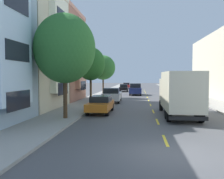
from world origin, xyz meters
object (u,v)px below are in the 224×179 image
object	(u,v)px
parked_sedan_orange	(101,104)
parked_hatchback_red	(126,86)
street_tree_second	(91,64)
parked_hatchback_black	(124,88)
moving_navy_sedan	(135,89)
parked_sedan_teal	(174,91)
street_tree_third	(103,68)
parked_pickup_silver	(112,95)
parked_pickup_burgundy	(187,95)
delivery_box_truck	(179,91)
street_tree_nearest	(65,49)

from	to	relation	value
parked_sedan_orange	parked_hatchback_red	world-z (taller)	parked_hatchback_red
street_tree_second	parked_hatchback_black	bearing A→B (deg)	85.09
street_tree_second	moving_navy_sedan	bearing A→B (deg)	73.17
parked_sedan_orange	parked_hatchback_black	bearing A→B (deg)	89.72
parked_hatchback_black	parked_sedan_teal	world-z (taller)	parked_hatchback_black
parked_sedan_orange	parked_hatchback_red	distance (m)	42.25
moving_navy_sedan	street_tree_second	bearing A→B (deg)	-106.83
parked_sedan_teal	moving_navy_sedan	xyz separation A→B (m)	(-6.16, 0.72, 0.24)
street_tree_third	parked_pickup_silver	size ratio (longest dim) A/B	1.13
parked_pickup_burgundy	parked_hatchback_red	bearing A→B (deg)	105.21
parked_pickup_silver	parked_sedan_teal	size ratio (longest dim) A/B	1.18
parked_hatchback_red	delivery_box_truck	bearing A→B (deg)	-81.95
street_tree_third	parked_sedan_orange	world-z (taller)	street_tree_third
delivery_box_truck	parked_hatchback_red	size ratio (longest dim) A/B	1.90
street_tree_third	moving_navy_sedan	world-z (taller)	street_tree_third
delivery_box_truck	parked_hatchback_red	world-z (taller)	delivery_box_truck
street_tree_second	parked_hatchback_black	xyz separation A→B (m)	(2.10, 24.42, -3.65)
parked_pickup_burgundy	street_tree_nearest	bearing A→B (deg)	-128.60
street_tree_third	parked_hatchback_red	world-z (taller)	street_tree_third
parked_pickup_silver	moving_navy_sedan	bearing A→B (deg)	77.61
parked_hatchback_red	street_tree_nearest	bearing A→B (deg)	-92.56
parked_sedan_orange	moving_navy_sedan	size ratio (longest dim) A/B	0.94
parked_sedan_teal	street_tree_nearest	bearing A→B (deg)	-114.27
street_tree_nearest	moving_navy_sedan	xyz separation A→B (m)	(4.60, 24.58, -4.01)
street_tree_third	parked_pickup_burgundy	size ratio (longest dim) A/B	1.12
street_tree_second	parked_sedan_orange	bearing A→B (deg)	-71.24
parked_sedan_orange	parked_pickup_burgundy	distance (m)	13.33
street_tree_second	delivery_box_truck	bearing A→B (deg)	-40.32
parked_hatchback_black	moving_navy_sedan	xyz separation A→B (m)	(2.50, -9.21, 0.23)
street_tree_nearest	street_tree_third	xyz separation A→B (m)	(0.00, 18.75, -0.63)
delivery_box_truck	parked_hatchback_red	xyz separation A→B (m)	(-6.15, 43.48, -1.17)
parked_hatchback_red	parked_sedan_teal	xyz separation A→B (m)	(8.71, -22.03, -0.01)
street_tree_third	parked_hatchback_black	bearing A→B (deg)	82.07
parked_sedan_orange	parked_sedan_teal	size ratio (longest dim) A/B	1.00
street_tree_third	parked_hatchback_red	size ratio (longest dim) A/B	1.49
parked_hatchback_red	parked_sedan_orange	bearing A→B (deg)	-90.14
parked_pickup_burgundy	street_tree_third	bearing A→B (deg)	154.47
street_tree_nearest	street_tree_third	distance (m)	18.76
street_tree_nearest	street_tree_second	size ratio (longest dim) A/B	1.20
parked_hatchback_red	parked_pickup_silver	bearing A→B (deg)	-90.16
street_tree_nearest	street_tree_third	size ratio (longest dim) A/B	1.21
moving_navy_sedan	parked_sedan_orange	bearing A→B (deg)	-97.22
parked_pickup_burgundy	parked_pickup_silver	xyz separation A→B (m)	(-8.88, -1.01, 0.00)
street_tree_third	delivery_box_truck	bearing A→B (deg)	-63.34
street_tree_nearest	moving_navy_sedan	bearing A→B (deg)	79.40
street_tree_second	street_tree_third	bearing A→B (deg)	90.00
parked_pickup_silver	parked_sedan_teal	distance (m)	14.32
street_tree_second	parked_pickup_silver	size ratio (longest dim) A/B	1.14
street_tree_third	street_tree_second	bearing A→B (deg)	-90.00
street_tree_second	parked_hatchback_red	bearing A→B (deg)	86.78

